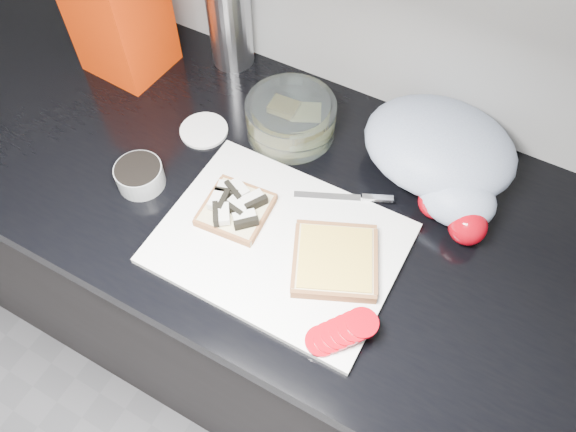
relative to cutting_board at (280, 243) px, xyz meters
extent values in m
cube|color=black|center=(-0.11, 0.10, -0.48)|extent=(3.50, 0.60, 0.86)
cube|color=black|center=(-0.11, 0.10, -0.03)|extent=(3.50, 0.64, 0.04)
cube|color=white|center=(0.00, 0.00, 0.00)|extent=(0.40, 0.30, 0.01)
cube|color=beige|center=(-0.10, 0.02, 0.01)|extent=(0.12, 0.12, 0.01)
cube|color=silver|center=(-0.13, 0.04, 0.03)|extent=(0.04, 0.03, 0.01)
cube|color=black|center=(-0.13, 0.04, 0.03)|extent=(0.04, 0.02, 0.02)
cube|color=silver|center=(-0.11, 0.05, 0.03)|extent=(0.04, 0.04, 0.01)
cube|color=black|center=(-0.11, 0.05, 0.03)|extent=(0.04, 0.03, 0.02)
cube|color=silver|center=(-0.07, 0.04, 0.03)|extent=(0.04, 0.04, 0.01)
cube|color=black|center=(-0.07, 0.04, 0.03)|extent=(0.03, 0.04, 0.02)
cube|color=silver|center=(-0.13, 0.01, 0.03)|extent=(0.03, 0.04, 0.01)
cube|color=black|center=(-0.13, 0.01, 0.03)|extent=(0.02, 0.04, 0.02)
cube|color=silver|center=(-0.09, 0.02, 0.03)|extent=(0.04, 0.03, 0.01)
cube|color=black|center=(-0.09, 0.02, 0.03)|extent=(0.04, 0.02, 0.02)
cube|color=silver|center=(-0.07, 0.00, 0.03)|extent=(0.04, 0.04, 0.01)
cube|color=black|center=(-0.07, 0.00, 0.03)|extent=(0.04, 0.04, 0.02)
cube|color=silver|center=(-0.10, -0.01, 0.03)|extent=(0.04, 0.04, 0.01)
cube|color=black|center=(-0.10, -0.01, 0.03)|extent=(0.03, 0.04, 0.02)
cube|color=beige|center=(0.10, 0.01, 0.02)|extent=(0.18, 0.18, 0.02)
cube|color=gold|center=(0.10, 0.01, 0.03)|extent=(0.16, 0.16, 0.00)
cylinder|color=#A9030F|center=(0.14, -0.13, 0.01)|extent=(0.06, 0.06, 0.01)
cylinder|color=#A9030F|center=(0.15, -0.12, 0.01)|extent=(0.06, 0.06, 0.01)
cylinder|color=#A9030F|center=(0.16, -0.11, 0.02)|extent=(0.07, 0.07, 0.01)
cylinder|color=#A9030F|center=(0.17, -0.10, 0.02)|extent=(0.07, 0.07, 0.01)
cylinder|color=#A9030F|center=(0.18, -0.09, 0.02)|extent=(0.07, 0.07, 0.01)
cylinder|color=#A9030F|center=(0.19, -0.08, 0.03)|extent=(0.07, 0.07, 0.01)
cube|color=silver|center=(0.03, 0.12, 0.01)|extent=(0.11, 0.06, 0.00)
cube|color=silver|center=(0.11, 0.16, 0.01)|extent=(0.06, 0.03, 0.01)
cylinder|color=gray|center=(-0.29, -0.01, 0.02)|extent=(0.09, 0.09, 0.04)
cylinder|color=black|center=(-0.29, -0.01, 0.03)|extent=(0.08, 0.08, 0.01)
cylinder|color=white|center=(-0.26, 0.16, 0.00)|extent=(0.09, 0.09, 0.01)
cylinder|color=silver|center=(-0.11, 0.24, 0.03)|extent=(0.17, 0.17, 0.07)
cube|color=gold|center=(-0.12, 0.24, 0.03)|extent=(0.06, 0.04, 0.04)
cube|color=#FFF898|center=(-0.08, 0.25, 0.01)|extent=(0.07, 0.07, 0.01)
cube|color=#F22704|center=(-0.50, 0.25, 0.12)|extent=(0.17, 0.16, 0.25)
cylinder|color=#ADAEB2|center=(-0.32, 0.36, 0.10)|extent=(0.09, 0.09, 0.21)
ellipsoid|color=silver|center=(0.17, 0.28, 0.06)|extent=(0.28, 0.22, 0.12)
ellipsoid|color=silver|center=(0.24, 0.21, 0.04)|extent=(0.14, 0.11, 0.09)
sphere|color=#A9030F|center=(0.21, 0.19, 0.03)|extent=(0.07, 0.07, 0.07)
sphere|color=#A9030F|center=(0.27, 0.17, 0.03)|extent=(0.07, 0.07, 0.07)
camera|label=1|loc=(0.25, -0.43, 0.82)|focal=35.00mm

